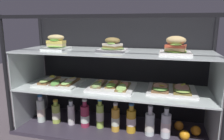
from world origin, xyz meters
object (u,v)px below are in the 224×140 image
at_px(open_sandwich_tray_left_of_center, 171,89).
at_px(orange_fruit_near_left_post, 179,126).
at_px(juice_bottle_front_right_end, 56,113).
at_px(juice_bottle_front_second, 166,125).
at_px(juice_bottle_back_right, 131,120).
at_px(orange_fruit_rolled_forward, 185,135).
at_px(juice_bottle_front_middle, 150,124).
at_px(open_sandwich_tray_mid_left, 59,82).
at_px(juice_bottle_tucked_behind, 41,110).
at_px(juice_bottle_back_center, 115,120).
at_px(orange_fruit_beside_bottles, 196,131).
at_px(juice_bottle_front_left_end, 71,115).
at_px(plated_roll_sandwich_far_right, 112,46).
at_px(plated_roll_sandwich_far_left, 176,47).
at_px(juice_bottle_near_post, 85,116).
at_px(open_sandwich_tray_center, 111,86).
at_px(juice_bottle_front_fourth, 100,115).
at_px(plated_roll_sandwich_center, 56,44).

xyz_separation_m(open_sandwich_tray_left_of_center, orange_fruit_near_left_post, (0.07, 0.06, -0.31)).
height_order(juice_bottle_front_right_end, juice_bottle_front_second, juice_bottle_front_second).
relative_size(juice_bottle_back_right, orange_fruit_rolled_forward, 3.20).
height_order(juice_bottle_front_middle, orange_fruit_rolled_forward, juice_bottle_front_middle).
bearing_deg(open_sandwich_tray_mid_left, juice_bottle_tucked_behind, -161.80).
bearing_deg(juice_bottle_back_center, orange_fruit_beside_bottles, 7.62).
relative_size(juice_bottle_front_left_end, orange_fruit_beside_bottles, 2.91).
relative_size(juice_bottle_back_center, juice_bottle_back_right, 0.99).
distance_m(juice_bottle_front_left_end, juice_bottle_back_center, 0.37).
bearing_deg(plated_roll_sandwich_far_right, plated_roll_sandwich_far_left, -8.34).
relative_size(plated_roll_sandwich_far_right, open_sandwich_tray_mid_left, 0.60).
bearing_deg(orange_fruit_near_left_post, juice_bottle_front_middle, -149.33).
xyz_separation_m(juice_bottle_back_center, juice_bottle_front_middle, (0.26, 0.00, -0.01)).
height_order(juice_bottle_near_post, orange_fruit_beside_bottles, juice_bottle_near_post).
xyz_separation_m(open_sandwich_tray_center, juice_bottle_front_middle, (0.30, -0.04, -0.26)).
relative_size(open_sandwich_tray_mid_left, open_sandwich_tray_left_of_center, 1.00).
bearing_deg(orange_fruit_rolled_forward, juice_bottle_back_center, 179.29).
bearing_deg(open_sandwich_tray_mid_left, juice_bottle_front_left_end, -16.92).
xyz_separation_m(juice_bottle_front_middle, orange_fruit_near_left_post, (0.21, 0.13, -0.05)).
distance_m(open_sandwich_tray_center, juice_bottle_back_center, 0.26).
xyz_separation_m(juice_bottle_front_left_end, juice_bottle_near_post, (0.12, -0.01, 0.01)).
xyz_separation_m(juice_bottle_near_post, juice_bottle_front_fourth, (0.12, 0.01, 0.01)).
xyz_separation_m(plated_roll_sandwich_far_right, juice_bottle_near_post, (-0.21, -0.05, -0.55)).
bearing_deg(open_sandwich_tray_center, plated_roll_sandwich_center, -178.44).
height_order(open_sandwich_tray_center, juice_bottle_front_fourth, open_sandwich_tray_center).
xyz_separation_m(juice_bottle_near_post, orange_fruit_rolled_forward, (0.75, -0.01, -0.05)).
relative_size(plated_roll_sandwich_far_left, juice_bottle_front_right_end, 1.03).
bearing_deg(plated_roll_sandwich_far_right, juice_bottle_back_center, -56.30).
height_order(open_sandwich_tray_center, juice_bottle_front_right_end, open_sandwich_tray_center).
bearing_deg(juice_bottle_back_right, juice_bottle_front_second, -1.89).
relative_size(open_sandwich_tray_center, juice_bottle_back_center, 1.53).
height_order(plated_roll_sandwich_center, juice_bottle_tucked_behind, plated_roll_sandwich_center).
relative_size(juice_bottle_tucked_behind, juice_bottle_back_right, 1.03).
bearing_deg(plated_roll_sandwich_far_left, juice_bottle_near_post, 178.86).
xyz_separation_m(plated_roll_sandwich_far_left, orange_fruit_near_left_post, (0.07, 0.14, -0.62)).
distance_m(juice_bottle_near_post, juice_bottle_front_second, 0.62).
height_order(open_sandwich_tray_left_of_center, juice_bottle_front_middle, open_sandwich_tray_left_of_center).
relative_size(plated_roll_sandwich_far_right, open_sandwich_tray_left_of_center, 0.60).
xyz_separation_m(open_sandwich_tray_center, orange_fruit_rolled_forward, (0.55, -0.05, -0.31)).
bearing_deg(plated_roll_sandwich_far_right, juice_bottle_front_fourth, -157.10).
relative_size(juice_bottle_front_middle, orange_fruit_rolled_forward, 3.19).
bearing_deg(juice_bottle_front_left_end, juice_bottle_near_post, -4.12).
relative_size(juice_bottle_back_center, orange_fruit_beside_bottles, 3.11).
xyz_separation_m(plated_roll_sandwich_far_right, juice_bottle_front_fourth, (-0.09, -0.04, -0.54)).
distance_m(juice_bottle_back_center, orange_fruit_near_left_post, 0.49).
bearing_deg(juice_bottle_tucked_behind, plated_roll_sandwich_far_right, 5.76).
height_order(open_sandwich_tray_left_of_center, juice_bottle_back_right, open_sandwich_tray_left_of_center).
bearing_deg(juice_bottle_near_post, open_sandwich_tray_center, 10.24).
relative_size(plated_roll_sandwich_center, orange_fruit_rolled_forward, 2.58).
relative_size(plated_roll_sandwich_far_right, juice_bottle_near_post, 0.90).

